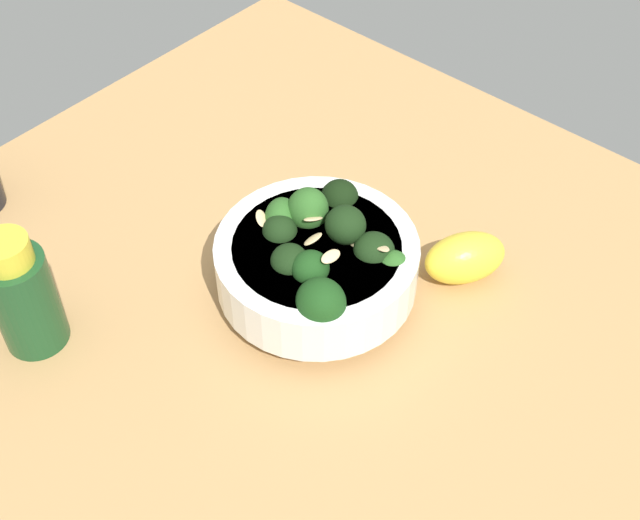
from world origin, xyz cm
name	(u,v)px	position (x,y,z in cm)	size (l,w,h in cm)	color
ground_plane	(288,287)	(0.00, 0.00, -1.80)	(70.44, 70.44, 3.59)	tan
bowl_of_broccoli	(320,258)	(-3.54, -0.42, 4.24)	(17.41, 17.41, 9.64)	white
lemon_wedge	(465,258)	(-12.01, -10.24, 2.37)	(7.45, 4.46, 4.74)	yellow
bottle_short	(23,296)	(11.10, 19.26, 5.33)	(5.31, 5.31, 11.55)	#194723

